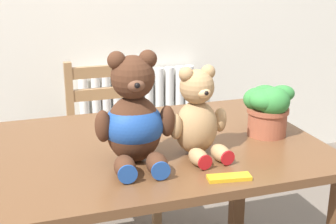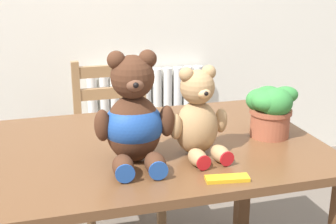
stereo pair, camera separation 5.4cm
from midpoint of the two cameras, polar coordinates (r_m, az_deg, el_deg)
radiator at (r=3.01m, az=-4.06°, el=-1.91°), size 0.75×0.10×0.70m
dining_table at (r=1.72m, az=-2.57°, el=-7.06°), size 1.17×0.84×0.71m
wooden_chair_behind at (r=2.45m, az=-7.70°, el=-3.86°), size 0.39×0.44×0.84m
teddy_bear_left at (r=1.49m, az=-5.18°, el=-0.91°), size 0.26×0.27×0.36m
teddy_bear_right at (r=1.55m, az=2.67°, el=-0.67°), size 0.21×0.22×0.30m
potted_plant at (r=1.76m, az=11.22°, el=0.68°), size 0.20×0.17×0.19m
chocolate_bar at (r=1.42m, az=6.38°, el=-7.95°), size 0.14×0.06×0.01m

